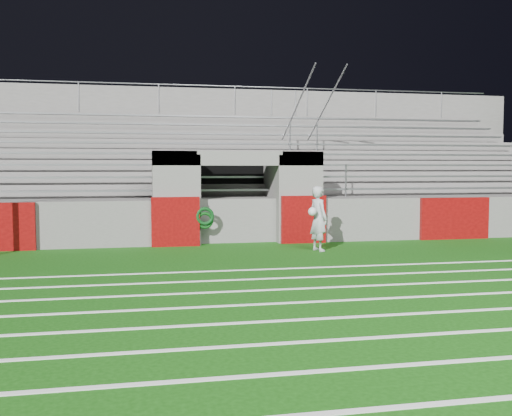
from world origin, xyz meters
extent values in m
plane|color=#10450B|center=(0.00, 0.00, 0.00)|extent=(90.00, 90.00, 0.00)
cube|color=white|center=(0.00, -8.00, 0.01)|extent=(28.00, 0.09, 0.01)
cube|color=white|center=(0.00, -7.00, 0.01)|extent=(28.00, 0.09, 0.01)
cube|color=white|center=(0.00, -6.00, 0.01)|extent=(28.00, 0.09, 0.01)
cube|color=white|center=(0.00, -5.00, 0.01)|extent=(28.00, 0.09, 0.01)
cube|color=white|center=(0.00, -4.00, 0.01)|extent=(28.00, 0.09, 0.01)
cube|color=white|center=(0.00, -3.00, 0.01)|extent=(28.00, 0.09, 0.01)
cube|color=white|center=(0.00, -2.00, 0.01)|extent=(28.00, 0.09, 0.01)
cube|color=white|center=(0.00, -1.00, 0.01)|extent=(28.00, 0.09, 0.01)
cube|color=#5E5B59|center=(7.70, 3.17, 0.62)|extent=(10.60, 0.35, 1.25)
cube|color=#5E5B59|center=(-1.80, 3.50, 1.30)|extent=(1.20, 1.00, 2.60)
cube|color=#5E5B59|center=(1.80, 3.50, 1.30)|extent=(1.20, 1.00, 2.60)
cube|color=black|center=(0.00, 5.20, 1.25)|extent=(2.60, 0.20, 2.50)
cube|color=#5E5B59|center=(-1.15, 4.10, 1.25)|extent=(0.10, 2.20, 2.50)
cube|color=#5E5B59|center=(1.15, 4.10, 1.25)|extent=(0.10, 2.20, 2.50)
cube|color=#5E5B59|center=(0.00, 3.50, 2.40)|extent=(4.80, 1.00, 0.40)
cube|color=#5E5B59|center=(0.00, 7.35, 1.15)|extent=(26.00, 8.00, 0.20)
cube|color=#5E5B59|center=(0.00, 7.35, 0.53)|extent=(26.00, 8.00, 1.05)
cube|color=#570707|center=(-1.80, 2.94, 0.68)|extent=(1.30, 0.15, 1.35)
cube|color=#570707|center=(1.80, 2.94, 0.68)|extent=(1.30, 0.15, 1.35)
cube|color=#570707|center=(6.50, 2.94, 0.62)|extent=(2.20, 0.15, 1.25)
cube|color=gray|center=(0.00, 4.43, 1.47)|extent=(23.00, 0.28, 0.06)
cube|color=#5E5B59|center=(0.00, 5.28, 1.44)|extent=(24.00, 0.75, 0.38)
cube|color=gray|center=(0.00, 5.18, 1.85)|extent=(23.00, 0.28, 0.06)
cube|color=#5E5B59|center=(0.00, 6.03, 1.63)|extent=(24.00, 0.75, 0.76)
cube|color=gray|center=(0.00, 5.93, 2.23)|extent=(23.00, 0.28, 0.06)
cube|color=#5E5B59|center=(0.00, 6.78, 1.82)|extent=(24.00, 0.75, 1.14)
cube|color=gray|center=(0.00, 6.68, 2.61)|extent=(23.00, 0.28, 0.06)
cube|color=#5E5B59|center=(0.00, 7.53, 2.01)|extent=(24.00, 0.75, 1.52)
cube|color=gray|center=(0.00, 7.43, 2.99)|extent=(23.00, 0.28, 0.06)
cube|color=#5E5B59|center=(0.00, 8.28, 2.20)|extent=(24.00, 0.75, 1.90)
cube|color=gray|center=(0.00, 8.18, 3.37)|extent=(23.00, 0.28, 0.06)
cube|color=#5E5B59|center=(0.00, 9.03, 2.39)|extent=(24.00, 0.75, 2.28)
cube|color=gray|center=(0.00, 8.93, 3.75)|extent=(23.00, 0.28, 0.06)
cube|color=#5E5B59|center=(0.00, 9.78, 2.58)|extent=(24.00, 0.75, 2.66)
cube|color=gray|center=(0.00, 9.68, 4.13)|extent=(23.00, 0.28, 0.06)
cube|color=#5E5B59|center=(0.00, 10.45, 2.65)|extent=(26.00, 0.60, 5.29)
cylinder|color=#A5A8AD|center=(2.50, 4.15, 1.75)|extent=(0.05, 0.05, 1.00)
cylinder|color=#A5A8AD|center=(2.50, 7.15, 3.27)|extent=(0.05, 0.05, 1.00)
cylinder|color=#A5A8AD|center=(2.50, 10.15, 4.79)|extent=(0.05, 0.05, 1.00)
cylinder|color=#A5A8AD|center=(2.50, 7.15, 3.77)|extent=(0.05, 6.02, 3.08)
cylinder|color=#A5A8AD|center=(3.50, 4.15, 1.75)|extent=(0.05, 0.05, 1.00)
cylinder|color=#A5A8AD|center=(3.50, 7.15, 3.27)|extent=(0.05, 0.05, 1.00)
cylinder|color=#A5A8AD|center=(3.50, 10.15, 4.79)|extent=(0.05, 0.05, 1.00)
cylinder|color=#A5A8AD|center=(3.50, 7.15, 3.77)|extent=(0.05, 6.02, 3.08)
cylinder|color=#A5A8AD|center=(-5.00, 10.15, 4.84)|extent=(0.05, 0.05, 1.10)
cylinder|color=#A5A8AD|center=(-2.00, 10.15, 4.84)|extent=(0.05, 0.05, 1.10)
cylinder|color=#A5A8AD|center=(1.00, 10.15, 4.84)|extent=(0.05, 0.05, 1.10)
cylinder|color=#A5A8AD|center=(4.00, 10.15, 4.84)|extent=(0.05, 0.05, 1.10)
cylinder|color=#A5A8AD|center=(7.00, 10.15, 4.84)|extent=(0.05, 0.05, 1.10)
cylinder|color=#A5A8AD|center=(10.00, 10.15, 4.84)|extent=(0.05, 0.05, 1.10)
cylinder|color=#A5A8AD|center=(0.00, 10.15, 5.39)|extent=(24.00, 0.05, 0.05)
imported|color=#A3A7AC|center=(1.76, 1.40, 0.83)|extent=(0.56, 0.70, 1.67)
sphere|color=white|center=(1.53, 1.19, 1.03)|extent=(0.22, 0.22, 0.22)
torus|color=#0D4212|center=(-1.00, 2.95, 0.70)|extent=(0.48, 0.09, 0.48)
torus|color=#0B3913|center=(-1.00, 2.90, 0.82)|extent=(0.51, 0.10, 0.51)
camera|label=1|loc=(-2.66, -12.58, 2.13)|focal=40.00mm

